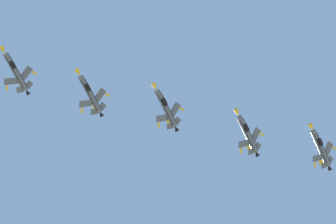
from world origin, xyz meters
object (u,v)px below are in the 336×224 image
fighter_jet_left_outer (247,133)px  fighter_jet_right_outer (320,147)px  fighter_jet_left_wing (90,93)px  fighter_jet_lead (15,71)px  fighter_jet_right_wing (165,108)px

fighter_jet_left_outer → fighter_jet_right_outer: fighter_jet_right_outer is taller
fighter_jet_left_wing → fighter_jet_right_outer: size_ratio=1.00×
fighter_jet_left_wing → fighter_jet_lead: bearing=43.4°
fighter_jet_lead → fighter_jet_right_wing: 45.11m
fighter_jet_right_outer → fighter_jet_left_wing: bearing=39.3°
fighter_jet_lead → fighter_jet_left_outer: fighter_jet_lead is taller
fighter_jet_left_wing → fighter_jet_left_outer: fighter_jet_left_wing is taller
fighter_jet_lead → fighter_jet_left_wing: fighter_jet_lead is taller
fighter_jet_lead → fighter_jet_right_outer: size_ratio=1.00×
fighter_jet_left_wing → fighter_jet_left_outer: bearing=-140.1°
fighter_jet_left_wing → fighter_jet_right_wing: bearing=-144.3°
fighter_jet_left_wing → fighter_jet_left_outer: size_ratio=1.00×
fighter_jet_left_wing → fighter_jet_right_wing: fighter_jet_left_wing is taller
fighter_jet_right_wing → fighter_jet_right_outer: (47.09, -7.70, 0.05)m
fighter_jet_lead → fighter_jet_left_wing: 22.44m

